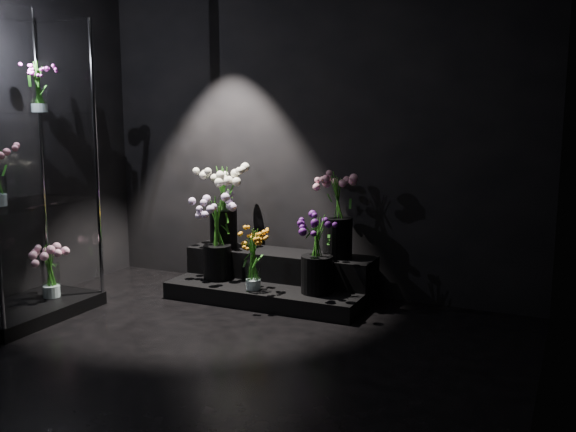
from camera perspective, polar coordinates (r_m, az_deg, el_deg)
The scene contains 12 objects.
floor at distance 4.11m, azimuth -9.24°, elevation -13.38°, with size 4.00×4.00×0.00m, color black.
wall_back at distance 5.56m, azimuth 2.00°, elevation 7.52°, with size 4.00×4.00×0.00m, color black.
wall_right at distance 3.14m, azimuth 22.11°, elevation 5.37°, with size 4.00×4.00×0.00m, color black.
display_riser at distance 5.52m, azimuth -1.16°, elevation -5.60°, with size 1.67×0.74×0.37m.
display_case at distance 5.19m, azimuth -22.71°, elevation 3.82°, with size 0.62×1.04×2.29m.
bouquet_orange_bells at distance 5.19m, azimuth -3.13°, elevation -3.81°, with size 0.31×0.31×0.50m.
bouquet_lilac at distance 5.52m, azimuth -6.35°, elevation -1.43°, with size 0.44×0.44×0.71m.
bouquet_purple at distance 5.08m, azimuth 2.60°, elevation -3.09°, with size 0.42×0.42×0.62m.
bouquet_cream_roses at distance 5.69m, azimuth -5.79°, elevation 1.47°, with size 0.46×0.46×0.72m.
bouquet_pink_roses at distance 5.29m, azimuth 4.45°, elevation 0.68°, with size 0.38×0.38×0.71m.
bouquet_case_magenta at distance 5.26m, azimuth -21.33°, elevation 10.62°, with size 0.25×0.25×0.37m.
bouquet_case_base_pink at distance 5.44m, azimuth -20.39°, elevation -4.39°, with size 0.37×0.37×0.44m.
Camera 1 is at (2.14, -3.13, 1.58)m, focal length 40.00 mm.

